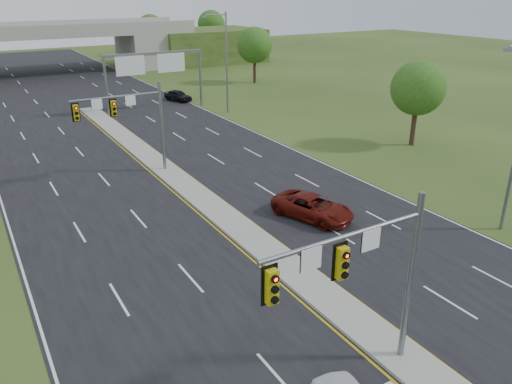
{
  "coord_description": "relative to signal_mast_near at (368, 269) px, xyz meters",
  "views": [
    {
      "loc": [
        -12.82,
        -10.49,
        13.42
      ],
      "look_at": [
        0.15,
        11.25,
        3.0
      ],
      "focal_mm": 35.0,
      "sensor_mm": 36.0,
      "label": 1
    }
  ],
  "objects": [
    {
      "name": "ground",
      "position": [
        2.26,
        0.07,
        -4.73
      ],
      "size": [
        240.0,
        240.0,
        0.0
      ],
      "primitive_type": "plane",
      "color": "#304317",
      "rests_on": "ground"
    },
    {
      "name": "median",
      "position": [
        2.26,
        23.07,
        -4.63
      ],
      "size": [
        2.0,
        54.0,
        0.16
      ],
      "primitive_type": "cube",
      "color": "gray",
      "rests_on": "road"
    },
    {
      "name": "signal_mast_near",
      "position": [
        0.0,
        0.0,
        0.0
      ],
      "size": [
        6.62,
        0.6,
        7.0
      ],
      "color": "slate",
      "rests_on": "ground"
    },
    {
      "name": "overpass",
      "position": [
        2.26,
        80.07,
        -1.17
      ],
      "size": [
        80.0,
        14.0,
        8.1
      ],
      "color": "gray",
      "rests_on": "ground"
    },
    {
      "name": "tree_back_c",
      "position": [
        26.26,
        94.07,
        0.78
      ],
      "size": [
        5.6,
        5.6,
        8.32
      ],
      "color": "#382316",
      "rests_on": "ground"
    },
    {
      "name": "tree_r_near",
      "position": [
        24.26,
        20.07,
        0.45
      ],
      "size": [
        4.8,
        4.8,
        7.6
      ],
      "color": "#382316",
      "rests_on": "ground"
    },
    {
      "name": "sign_gantry",
      "position": [
        8.95,
        44.99,
        0.51
      ],
      "size": [
        11.58,
        0.44,
        6.67
      ],
      "color": "slate",
      "rests_on": "ground"
    },
    {
      "name": "car_far_a",
      "position": [
        6.99,
        12.09,
        -3.98
      ],
      "size": [
        4.04,
        5.76,
        1.46
      ],
      "primitive_type": "imported",
      "rotation": [
        0.0,
        0.0,
        0.34
      ],
      "color": "#580F08",
      "rests_on": "road"
    },
    {
      "name": "road",
      "position": [
        2.26,
        35.07,
        -4.72
      ],
      "size": [
        24.0,
        160.0,
        0.02
      ],
      "primitive_type": "cube",
      "color": "black",
      "rests_on": "ground"
    },
    {
      "name": "signal_mast_far",
      "position": [
        0.0,
        25.0,
        0.0
      ],
      "size": [
        6.62,
        0.6,
        7.0
      ],
      "color": "slate",
      "rests_on": "ground"
    },
    {
      "name": "car_far_c",
      "position": [
        13.26,
        48.85,
        -4.02
      ],
      "size": [
        2.81,
        4.31,
        1.37
      ],
      "primitive_type": "imported",
      "rotation": [
        0.0,
        0.0,
        0.32
      ],
      "color": "black",
      "rests_on": "road"
    },
    {
      "name": "tree_r_mid",
      "position": [
        28.26,
        55.07,
        0.78
      ],
      "size": [
        5.2,
        5.2,
        8.12
      ],
      "color": "#382316",
      "rests_on": "ground"
    },
    {
      "name": "lightpole_r_far",
      "position": [
        15.56,
        40.07,
        1.38
      ],
      "size": [
        2.85,
        0.25,
        11.0
      ],
      "color": "slate",
      "rests_on": "ground"
    },
    {
      "name": "tree_back_d",
      "position": [
        40.26,
        94.07,
        1.11
      ],
      "size": [
        6.0,
        6.0,
        8.85
      ],
      "color": "#382316",
      "rests_on": "ground"
    },
    {
      "name": "lane_markings",
      "position": [
        1.66,
        28.99,
        -4.7
      ],
      "size": [
        23.72,
        160.0,
        0.01
      ],
      "color": "gold",
      "rests_on": "road"
    }
  ]
}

